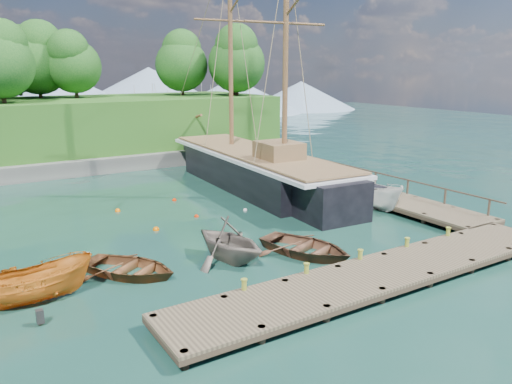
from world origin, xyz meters
TOP-DOWN VIEW (x-y plane):
  - ground at (0.00, 0.00)m, footprint 160.00×160.00m
  - dock_near at (2.00, -6.50)m, footprint 20.00×3.20m
  - dock_east at (11.50, 7.00)m, footprint 3.20×24.00m
  - bollard_0 at (-4.00, -5.10)m, footprint 0.26×0.26m
  - bollard_1 at (-1.00, -5.10)m, footprint 0.26×0.26m
  - bollard_2 at (2.00, -5.10)m, footprint 0.26×0.26m
  - bollard_3 at (5.00, -5.10)m, footprint 0.26×0.26m
  - bollard_4 at (8.00, -5.10)m, footprint 0.26×0.26m
  - rowboat_0 at (-6.86, -0.03)m, footprint 5.22×5.49m
  - rowboat_1 at (-2.28, -0.81)m, footprint 4.53×4.97m
  - rowboat_2 at (1.24, -2.15)m, footprint 4.88×5.71m
  - motorboat_orange at (-10.86, -0.70)m, footprint 4.61×1.78m
  - cabin_boat_white at (10.00, 2.38)m, footprint 2.16×5.37m
  - schooner at (6.67, 11.24)m, footprint 6.49×28.67m
  - mooring_buoy_0 at (-7.86, 3.30)m, footprint 0.36×0.36m
  - mooring_buoy_1 at (-3.61, 5.32)m, footprint 0.36×0.36m
  - mooring_buoy_2 at (-0.58, 6.45)m, footprint 0.28×0.28m
  - mooring_buoy_3 at (2.67, 6.06)m, footprint 0.27×0.27m
  - mooring_buoy_4 at (-4.32, 10.20)m, footprint 0.34×0.34m
  - mooring_buoy_5 at (-0.22, 10.76)m, footprint 0.30×0.30m
  - distant_ridge at (4.30, 70.00)m, footprint 117.00×40.00m

SIDE VIEW (x-z plane):
  - ground at x=0.00m, z-range 0.00..0.00m
  - bollard_0 at x=-4.00m, z-range -0.23..0.23m
  - bollard_1 at x=-1.00m, z-range -0.23..0.23m
  - bollard_2 at x=2.00m, z-range -0.23..0.23m
  - bollard_3 at x=5.00m, z-range -0.23..0.23m
  - bollard_4 at x=8.00m, z-range -0.23..0.23m
  - rowboat_0 at x=-6.86m, z-range -0.46..0.46m
  - rowboat_1 at x=-2.28m, z-range -1.12..1.12m
  - rowboat_2 at x=1.24m, z-range -0.50..0.50m
  - motorboat_orange at x=-10.86m, z-range -0.89..0.89m
  - cabin_boat_white at x=10.00m, z-range -1.03..1.03m
  - mooring_buoy_0 at x=-7.86m, z-range -0.18..0.18m
  - mooring_buoy_1 at x=-3.61m, z-range -0.18..0.18m
  - mooring_buoy_2 at x=-0.58m, z-range -0.14..0.14m
  - mooring_buoy_3 at x=2.67m, z-range -0.14..0.14m
  - mooring_buoy_4 at x=-4.32m, z-range -0.17..0.17m
  - mooring_buoy_5 at x=-0.22m, z-range -0.15..0.15m
  - dock_near at x=2.00m, z-range -0.12..0.98m
  - dock_east at x=11.50m, z-range -0.12..0.98m
  - schooner at x=6.67m, z-range -9.42..11.77m
  - distant_ridge at x=4.30m, z-range -0.65..9.35m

